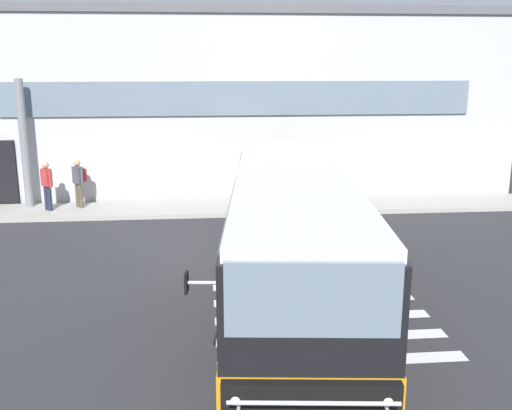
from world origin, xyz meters
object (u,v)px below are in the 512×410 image
entry_support_column (24,144)px  passenger_by_doorway (79,180)px  safety_bollard_yellow (274,205)px  passenger_near_column (47,183)px  bus_main_foreground (292,233)px

entry_support_column → passenger_by_doorway: (1.79, -0.28, -1.23)m
passenger_by_doorway → safety_bollard_yellow: (6.60, -1.52, -0.66)m
entry_support_column → passenger_near_column: (0.80, -0.63, -1.26)m
entry_support_column → bus_main_foreground: bearing=-44.9°
passenger_near_column → safety_bollard_yellow: size_ratio=1.86×
bus_main_foreground → safety_bollard_yellow: bearing=86.7°
safety_bollard_yellow → passenger_near_column: bearing=171.2°
entry_support_column → passenger_near_column: size_ratio=2.62×
passenger_near_column → passenger_by_doorway: bearing=19.5°
passenger_by_doorway → safety_bollard_yellow: bearing=-13.0°
entry_support_column → passenger_by_doorway: size_ratio=2.62×
bus_main_foreground → passenger_near_column: bearing=134.5°
passenger_by_doorway → safety_bollard_yellow: 6.80m
safety_bollard_yellow → entry_support_column: bearing=167.9°
passenger_near_column → passenger_by_doorway: (0.99, 0.35, 0.03)m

